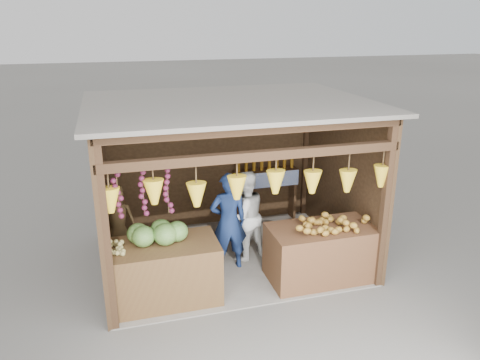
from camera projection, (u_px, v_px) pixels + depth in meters
name	position (u px, v px, depth m)	size (l,w,h in m)	color
ground	(230.00, 257.00, 7.95)	(80.00, 80.00, 0.00)	#514F49
stall_structure	(228.00, 165.00, 7.35)	(4.30, 3.30, 2.66)	slate
back_shelf	(266.00, 180.00, 9.10)	(1.25, 0.32, 1.32)	#382314
counter_left	(164.00, 272.00, 6.62)	(1.55, 0.85, 0.89)	#472917
counter_right	(323.00, 253.00, 7.19)	(1.70, 0.85, 0.87)	#4E301A
stool	(121.00, 259.00, 7.63)	(0.29, 0.29, 0.27)	black
man_standing	(228.00, 222.00, 7.36)	(0.59, 0.39, 1.63)	navy
woman_standing	(245.00, 216.00, 7.71)	(0.75, 0.58, 1.53)	silver
vendor_seated	(118.00, 219.00, 7.40)	(0.55, 0.36, 1.12)	#503A20
melon_pile	(156.00, 232.00, 6.48)	(1.00, 0.50, 0.32)	#164B14
tanfruit_pile	(114.00, 247.00, 6.25)	(0.34, 0.40, 0.13)	#988D46
mango_pile	(333.00, 221.00, 6.99)	(1.40, 0.64, 0.22)	#AC4617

